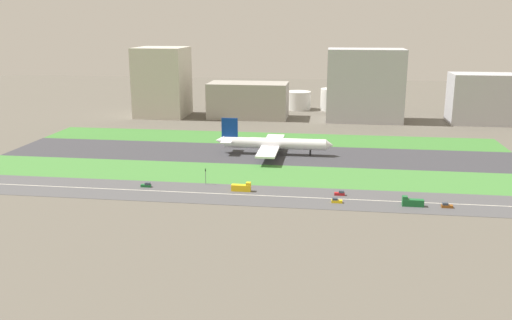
# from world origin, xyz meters

# --- Properties ---
(ground_plane) EXTENTS (800.00, 800.00, 0.00)m
(ground_plane) POSITION_xyz_m (0.00, 0.00, 0.00)
(ground_plane) COLOR #5B564C
(runway) EXTENTS (280.00, 46.00, 0.10)m
(runway) POSITION_xyz_m (0.00, 0.00, 0.05)
(runway) COLOR #38383D
(runway) RESTS_ON ground_plane
(grass_median_north) EXTENTS (280.00, 36.00, 0.10)m
(grass_median_north) POSITION_xyz_m (0.00, 41.00, 0.05)
(grass_median_north) COLOR #3D7A33
(grass_median_north) RESTS_ON ground_plane
(grass_median_south) EXTENTS (280.00, 36.00, 0.10)m
(grass_median_south) POSITION_xyz_m (0.00, -41.00, 0.05)
(grass_median_south) COLOR #427F38
(grass_median_south) RESTS_ON ground_plane
(highway) EXTENTS (280.00, 28.00, 0.10)m
(highway) POSITION_xyz_m (0.00, -73.00, 0.05)
(highway) COLOR #4C4C4F
(highway) RESTS_ON ground_plane
(highway_centerline) EXTENTS (266.00, 0.50, 0.01)m
(highway_centerline) POSITION_xyz_m (0.00, -73.00, 0.11)
(highway_centerline) COLOR silver
(highway_centerline) RESTS_ON highway
(airliner) EXTENTS (65.00, 56.00, 19.70)m
(airliner) POSITION_xyz_m (7.03, 0.00, 6.23)
(airliner) COLOR white
(airliner) RESTS_ON runway
(car_3) EXTENTS (4.40, 1.80, 2.00)m
(car_3) POSITION_xyz_m (42.19, -78.00, 0.92)
(car_3) COLOR yellow
(car_3) RESTS_ON highway
(truck_0) EXTENTS (8.40, 2.50, 4.00)m
(truck_0) POSITION_xyz_m (1.67, -68.00, 1.67)
(truck_0) COLOR yellow
(truck_0) RESTS_ON highway
(car_1) EXTENTS (4.40, 1.80, 2.00)m
(car_1) POSITION_xyz_m (43.74, -68.00, 0.92)
(car_1) COLOR #B2191E
(car_1) RESTS_ON highway
(car_2) EXTENTS (4.40, 1.80, 2.00)m
(car_2) POSITION_xyz_m (-41.21, -68.00, 0.92)
(car_2) COLOR #19662D
(car_2) RESTS_ON highway
(truck_1) EXTENTS (8.40, 2.50, 4.00)m
(truck_1) POSITION_xyz_m (72.00, -78.00, 1.67)
(truck_1) COLOR #19662D
(truck_1) RESTS_ON highway
(car_0) EXTENTS (4.40, 1.80, 2.00)m
(car_0) POSITION_xyz_m (85.21, -78.00, 0.92)
(car_0) COLOR brown
(car_0) RESTS_ON highway
(traffic_light) EXTENTS (0.36, 0.50, 7.20)m
(traffic_light) POSITION_xyz_m (-16.13, -60.01, 4.29)
(traffic_light) COLOR #4C4C51
(traffic_light) RESTS_ON highway
(terminal_building) EXTENTS (36.99, 37.84, 52.07)m
(terminal_building) POSITION_xyz_m (-90.00, 114.00, 26.03)
(terminal_building) COLOR beige
(terminal_building) RESTS_ON ground_plane
(hangar_building) EXTENTS (59.09, 29.66, 26.43)m
(hangar_building) POSITION_xyz_m (-23.50, 114.00, 13.22)
(hangar_building) COLOR #9E998E
(hangar_building) RESTS_ON ground_plane
(office_tower) EXTENTS (54.57, 32.00, 52.01)m
(office_tower) POSITION_xyz_m (62.42, 114.00, 26.01)
(office_tower) COLOR #B2B2B7
(office_tower) RESTS_ON ground_plane
(cargo_warehouse) EXTENTS (43.85, 27.35, 35.40)m
(cargo_warehouse) POSITION_xyz_m (144.22, 114.00, 17.70)
(cargo_warehouse) COLOR #B2B2B7
(cargo_warehouse) RESTS_ON ground_plane
(fuel_tank_west) EXTENTS (20.61, 20.61, 14.87)m
(fuel_tank_west) POSITION_xyz_m (11.38, 159.00, 7.43)
(fuel_tank_west) COLOR silver
(fuel_tank_west) RESTS_ON ground_plane
(fuel_tank_centre) EXTENTS (21.37, 21.37, 17.62)m
(fuel_tank_centre) POSITION_xyz_m (40.33, 159.00, 8.81)
(fuel_tank_centre) COLOR silver
(fuel_tank_centre) RESTS_ON ground_plane
(fuel_tank_east) EXTENTS (18.81, 18.81, 16.84)m
(fuel_tank_east) POSITION_xyz_m (74.93, 159.00, 8.42)
(fuel_tank_east) COLOR silver
(fuel_tank_east) RESTS_ON ground_plane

